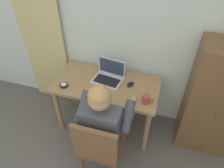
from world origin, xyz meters
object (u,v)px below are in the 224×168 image
desk (106,90)px  dresser (216,101)px  laptop (109,76)px  chair (99,146)px  computer_mouse (131,84)px  desk_clock (64,85)px  person_seated (105,120)px  coffee_mug (146,99)px

desk → dresser: size_ratio=0.90×
desk → laptop: bearing=86.7°
laptop → desk: bearing=-93.3°
desk → chair: bearing=-77.7°
desk → computer_mouse: 0.30m
desk_clock → person_seated: bearing=-27.0°
laptop → coffee_mug: 0.55m
chair → laptop: bearing=100.7°
computer_mouse → desk_clock: (-0.72, -0.24, -0.00)m
dresser → laptop: size_ratio=3.62×
chair → coffee_mug: 0.66m
desk → desk_clock: size_ratio=13.45×
laptop → computer_mouse: size_ratio=3.73×
dresser → person_seated: size_ratio=1.12×
dresser → coffee_mug: size_ratio=11.24×
desk → person_seated: person_seated is taller
chair → computer_mouse: chair is taller
person_seated → coffee_mug: (0.34, 0.31, 0.08)m
person_seated → coffee_mug: size_ratio=10.08×
person_seated → desk_clock: person_seated is taller
desk → chair: 0.69m
desk → dresser: dresser is taller
desk → chair: chair is taller
person_seated → coffee_mug: 0.47m
desk → computer_mouse: size_ratio=12.11×
person_seated → computer_mouse: 0.55m
desk → coffee_mug: size_ratio=10.09×
chair → desk_clock: size_ratio=9.91×
desk → dresser: (1.20, 0.12, 0.06)m
chair → person_seated: (-0.00, 0.18, 0.18)m
laptop → dresser: bearing=1.5°
dresser → computer_mouse: size_ratio=13.49×
desk → laptop: 0.18m
chair → laptop: (-0.14, 0.75, 0.27)m
laptop → coffee_mug: size_ratio=3.10×
dresser → person_seated: bearing=-150.5°
computer_mouse → desk: bearing=-145.8°
person_seated → desk: bearing=106.8°
desk → laptop: laptop is taller
computer_mouse → laptop: bearing=-163.2°
desk → laptop: size_ratio=3.25×
chair → coffee_mug: chair is taller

